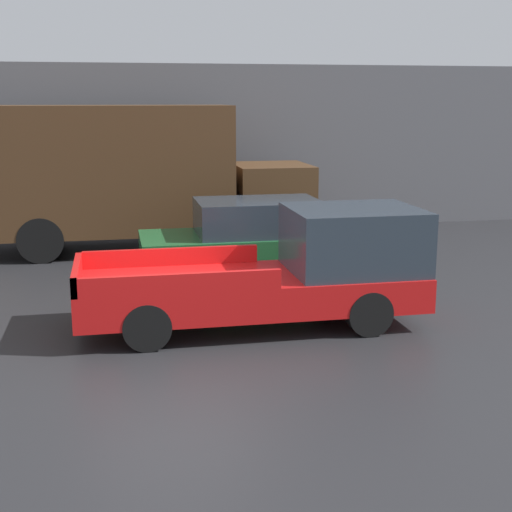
# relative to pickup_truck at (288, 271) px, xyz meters

# --- Properties ---
(ground_plane) EXTENTS (60.00, 60.00, 0.00)m
(ground_plane) POSITION_rel_pickup_truck_xyz_m (-2.02, -0.50, -0.93)
(ground_plane) COLOR #232326
(building_wall) EXTENTS (28.00, 0.15, 4.77)m
(building_wall) POSITION_rel_pickup_truck_xyz_m (-2.02, 9.19, 1.46)
(building_wall) COLOR #56565B
(building_wall) RESTS_ON ground
(pickup_truck) EXTENTS (5.80, 2.04, 1.98)m
(pickup_truck) POSITION_rel_pickup_truck_xyz_m (0.00, 0.00, 0.00)
(pickup_truck) COLOR red
(pickup_truck) RESTS_ON ground
(car) EXTENTS (4.69, 1.94, 1.71)m
(car) POSITION_rel_pickup_truck_xyz_m (0.02, 3.17, -0.06)
(car) COLOR #1E592D
(car) RESTS_ON ground
(delivery_truck) EXTENTS (8.72, 2.34, 3.64)m
(delivery_truck) POSITION_rel_pickup_truck_xyz_m (-2.67, 6.70, 1.02)
(delivery_truck) COLOR #472D19
(delivery_truck) RESTS_ON ground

